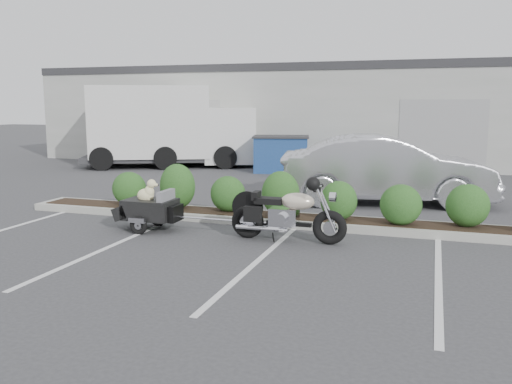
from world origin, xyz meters
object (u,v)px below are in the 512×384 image
(delivery_truck, at_px, (171,128))
(motorcycle, at_px, (287,214))
(pet_trailer, at_px, (150,208))
(sedan, at_px, (386,170))
(dumpster, at_px, (281,154))

(delivery_truck, bearing_deg, motorcycle, -77.62)
(motorcycle, distance_m, pet_trailer, 2.78)
(pet_trailer, xyz_separation_m, sedan, (4.11, 4.37, 0.42))
(dumpster, bearing_deg, sedan, -64.84)
(motorcycle, bearing_deg, dumpster, 106.10)
(pet_trailer, xyz_separation_m, delivery_truck, (-4.61, 9.96, 1.07))
(motorcycle, bearing_deg, pet_trailer, 179.40)
(sedan, height_order, dumpster, sedan)
(motorcycle, bearing_deg, delivery_truck, 126.34)
(pet_trailer, height_order, delivery_truck, delivery_truck)
(pet_trailer, relative_size, sedan, 0.33)
(motorcycle, height_order, sedan, sedan)
(delivery_truck, bearing_deg, sedan, -56.82)
(motorcycle, distance_m, delivery_truck, 12.46)
(motorcycle, relative_size, dumpster, 0.95)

